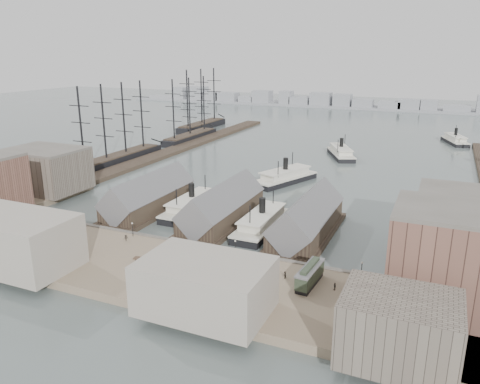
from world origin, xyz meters
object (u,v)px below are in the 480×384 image
at_px(ferry_docked_west, 192,205).
at_px(tram, 310,276).
at_px(horse_cart_center, 145,261).
at_px(horse_cart_right, 261,287).
at_px(horse_cart_left, 40,229).

bearing_deg(ferry_docked_west, tram, -36.46).
distance_m(ferry_docked_west, horse_cart_center, 42.85).
xyz_separation_m(ferry_docked_west, horse_cart_right, (40.07, -42.27, 0.39)).
bearing_deg(ferry_docked_west, horse_cart_center, -75.45).
xyz_separation_m(horse_cart_left, horse_cart_center, (38.02, -5.39, 0.02)).
height_order(tram, horse_cart_center, tram).
distance_m(ferry_docked_west, horse_cart_left, 45.22).
relative_size(ferry_docked_west, horse_cart_right, 6.07).
bearing_deg(horse_cart_left, horse_cart_center, -68.09).
distance_m(horse_cart_left, horse_cart_right, 67.61).
height_order(ferry_docked_west, tram, ferry_docked_west).
bearing_deg(horse_cart_right, horse_cart_center, 59.37).
height_order(ferry_docked_west, horse_cart_left, ferry_docked_west).
bearing_deg(horse_cart_right, tram, -81.57).
bearing_deg(horse_cart_right, horse_cart_left, 55.68).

